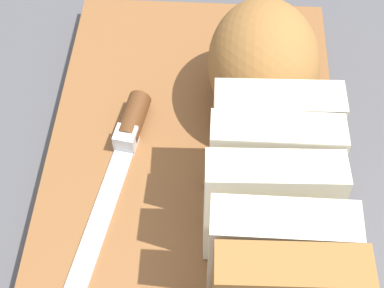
# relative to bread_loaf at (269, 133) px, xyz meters

# --- Properties ---
(ground_plane) EXTENTS (3.00, 3.00, 0.00)m
(ground_plane) POSITION_rel_bread_loaf_xyz_m (-0.00, -0.07, -0.08)
(ground_plane) COLOR #4C4C51
(cutting_board) EXTENTS (0.45, 0.28, 0.03)m
(cutting_board) POSITION_rel_bread_loaf_xyz_m (-0.00, -0.07, -0.07)
(cutting_board) COLOR brown
(cutting_board) RESTS_ON ground_plane
(bread_loaf) EXTENTS (0.31, 0.12, 0.11)m
(bread_loaf) POSITION_rel_bread_loaf_xyz_m (0.00, 0.00, 0.00)
(bread_loaf) COLOR #996633
(bread_loaf) RESTS_ON cutting_board
(bread_knife) EXTENTS (0.27, 0.07, 0.02)m
(bread_knife) POSITION_rel_bread_loaf_xyz_m (-0.01, -0.13, -0.05)
(bread_knife) COLOR silver
(bread_knife) RESTS_ON cutting_board
(crumb_near_knife) EXTENTS (0.01, 0.01, 0.01)m
(crumb_near_knife) POSITION_rel_bread_loaf_xyz_m (-0.03, -0.05, -0.05)
(crumb_near_knife) COLOR #A8753D
(crumb_near_knife) RESTS_ON cutting_board
(crumb_near_loaf) EXTENTS (0.01, 0.01, 0.01)m
(crumb_near_loaf) POSITION_rel_bread_loaf_xyz_m (-0.08, -0.02, -0.05)
(crumb_near_loaf) COLOR #A8753D
(crumb_near_loaf) RESTS_ON cutting_board
(crumb_stray_left) EXTENTS (0.01, 0.01, 0.01)m
(crumb_stray_left) POSITION_rel_bread_loaf_xyz_m (0.02, -0.05, -0.05)
(crumb_stray_left) COLOR #A8753D
(crumb_stray_left) RESTS_ON cutting_board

